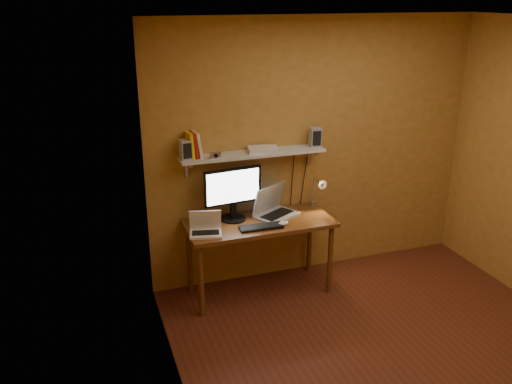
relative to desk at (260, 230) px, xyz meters
name	(u,v)px	position (x,y,z in m)	size (l,w,h in m)	color
room	(406,206)	(0.70, -1.28, 0.64)	(3.44, 3.24, 2.64)	#5D2618
desk	(260,230)	(0.00, 0.00, 0.00)	(1.40, 0.60, 0.75)	brown
wall_shelf	(253,154)	(0.00, 0.19, 0.69)	(1.40, 0.25, 0.21)	silver
monitor	(233,191)	(-0.22, 0.12, 0.37)	(0.56, 0.26, 0.51)	black
laptop	(273,208)	(0.18, 0.11, 0.16)	(0.49, 0.45, 0.29)	#919399
netbook	(205,227)	(-0.55, -0.10, 0.14)	(0.32, 0.26, 0.21)	white
keyboard	(261,227)	(-0.04, -0.15, 0.10)	(0.40, 0.13, 0.02)	black
mouse	(283,223)	(0.18, -0.15, 0.10)	(0.10, 0.07, 0.04)	white
desk_lamp	(318,189)	(0.66, 0.13, 0.29)	(0.09, 0.23, 0.38)	silver
speaker_left	(186,150)	(-0.64, 0.18, 0.80)	(0.10, 0.10, 0.18)	#919399
speaker_right	(315,137)	(0.64, 0.20, 0.80)	(0.10, 0.10, 0.18)	#919399
books	(194,145)	(-0.56, 0.22, 0.83)	(0.13, 0.16, 0.24)	yellow
shelf_camera	(215,155)	(-0.38, 0.12, 0.74)	(0.10, 0.05, 0.06)	silver
router	(263,150)	(0.10, 0.18, 0.73)	(0.28, 0.19, 0.05)	white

